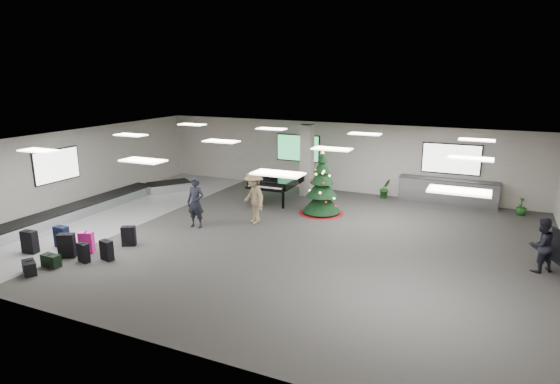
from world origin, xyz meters
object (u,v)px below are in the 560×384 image
at_px(traveler_b, 254,198).
at_px(potted_plant_left, 385,188).
at_px(baggage_carousel, 100,204).
at_px(pink_suitcase, 87,242).
at_px(potted_plant_right, 522,206).
at_px(service_counter, 448,192).
at_px(traveler_bench, 541,245).
at_px(grand_piano, 275,182).
at_px(christmas_tree, 322,192).
at_px(traveler_a, 196,203).

xyz_separation_m(traveler_b, potted_plant_left, (3.66, 5.53, -0.52)).
distance_m(baggage_carousel, pink_suitcase, 4.94).
bearing_deg(potted_plant_right, pink_suitcase, -141.10).
xyz_separation_m(service_counter, potted_plant_right, (2.81, -0.44, -0.19)).
distance_m(pink_suitcase, potted_plant_left, 12.48).
bearing_deg(potted_plant_left, potted_plant_right, -3.11).
distance_m(pink_suitcase, traveler_bench, 13.35).
distance_m(baggage_carousel, service_counter, 14.50).
distance_m(grand_piano, potted_plant_right, 9.87).
bearing_deg(pink_suitcase, christmas_tree, 30.97).
bearing_deg(pink_suitcase, traveler_a, 41.99).
height_order(grand_piano, traveler_a, traveler_a).
distance_m(baggage_carousel, traveler_bench, 15.89).
height_order(service_counter, traveler_bench, traveler_bench).
bearing_deg(service_counter, christmas_tree, -141.44).
height_order(baggage_carousel, traveler_bench, traveler_bench).
relative_size(traveler_a, traveler_bench, 1.17).
xyz_separation_m(service_counter, traveler_a, (-7.94, -6.99, 0.37)).
relative_size(grand_piano, potted_plant_left, 2.54).
bearing_deg(potted_plant_right, service_counter, 171.03).
height_order(grand_piano, traveler_b, traveler_b).
xyz_separation_m(traveler_bench, potted_plant_left, (-5.65, 6.09, -0.34)).
xyz_separation_m(pink_suitcase, potted_plant_left, (7.00, 10.33, 0.11)).
distance_m(grand_piano, potted_plant_left, 4.94).
bearing_deg(service_counter, traveler_bench, -64.06).
height_order(traveler_a, traveler_bench, traveler_a).
distance_m(pink_suitcase, traveler_a, 3.91).
relative_size(pink_suitcase, traveler_b, 0.35).
bearing_deg(grand_piano, pink_suitcase, -111.10).
relative_size(baggage_carousel, traveler_a, 5.29).
height_order(grand_piano, traveler_bench, traveler_bench).
bearing_deg(potted_plant_left, christmas_tree, -118.00).
relative_size(christmas_tree, traveler_b, 1.33).
distance_m(grand_piano, traveler_b, 2.92).
bearing_deg(traveler_bench, christmas_tree, -59.02).
bearing_deg(baggage_carousel, potted_plant_left, 32.77).
bearing_deg(traveler_b, potted_plant_right, 63.63).
xyz_separation_m(pink_suitcase, christmas_tree, (5.22, 6.97, 0.55)).
bearing_deg(traveler_b, christmas_tree, 82.79).
bearing_deg(potted_plant_left, grand_piano, -147.46).
bearing_deg(pink_suitcase, traveler_b, 32.98).
bearing_deg(traveler_bench, potted_plant_right, -126.68).
height_order(baggage_carousel, potted_plant_right, potted_plant_right).
xyz_separation_m(pink_suitcase, potted_plant_right, (12.43, 10.03, 0.03)).
xyz_separation_m(grand_piano, potted_plant_left, (4.14, 2.64, -0.47)).
bearing_deg(traveler_a, christmas_tree, 41.99).
xyz_separation_m(pink_suitcase, traveler_b, (3.34, 4.80, 0.63)).
bearing_deg(christmas_tree, pink_suitcase, -126.83).
distance_m(traveler_a, potted_plant_left, 8.68).
relative_size(pink_suitcase, traveler_a, 0.37).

